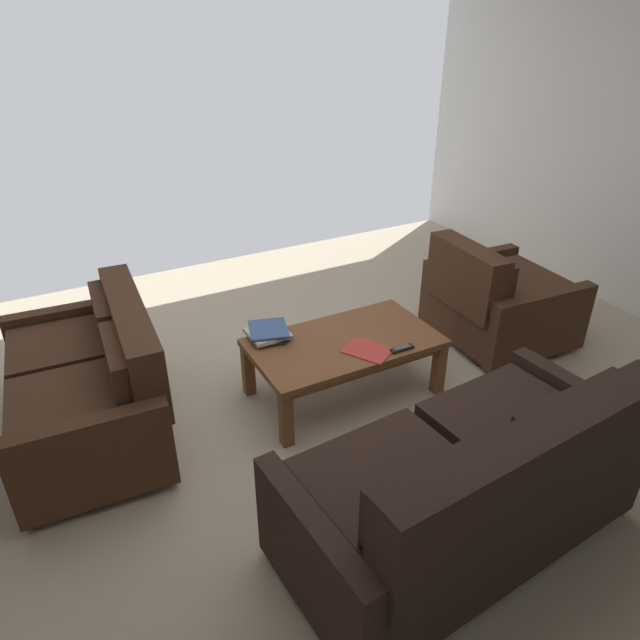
{
  "coord_description": "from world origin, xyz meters",
  "views": [
    {
      "loc": [
        1.44,
        2.51,
        2.29
      ],
      "look_at": [
        0.21,
        0.22,
        0.86
      ],
      "focal_mm": 31.91,
      "sensor_mm": 36.0,
      "label": 1
    }
  ],
  "objects_px": {
    "book_stack": "(268,332)",
    "tv_remote": "(402,349)",
    "loveseat_near": "(92,383)",
    "coffee_table": "(344,348)",
    "armchair_side": "(496,300)",
    "sofa_main": "(472,486)",
    "loose_magazine": "(367,350)"
  },
  "relations": [
    {
      "from": "book_stack",
      "to": "armchair_side",
      "type": "bearing_deg",
      "value": 173.44
    },
    {
      "from": "loveseat_near",
      "to": "tv_remote",
      "type": "relative_size",
      "value": 8.98
    },
    {
      "from": "loose_magazine",
      "to": "armchair_side",
      "type": "bearing_deg",
      "value": 160.35
    },
    {
      "from": "book_stack",
      "to": "loose_magazine",
      "type": "xyz_separation_m",
      "value": [
        -0.48,
        0.45,
        -0.03
      ]
    },
    {
      "from": "sofa_main",
      "to": "loose_magazine",
      "type": "relative_size",
      "value": 6.24
    },
    {
      "from": "loveseat_near",
      "to": "armchair_side",
      "type": "distance_m",
      "value": 2.9
    },
    {
      "from": "tv_remote",
      "to": "sofa_main",
      "type": "bearing_deg",
      "value": 70.66
    },
    {
      "from": "loose_magazine",
      "to": "tv_remote",
      "type": "bearing_deg",
      "value": 123.38
    },
    {
      "from": "loveseat_near",
      "to": "armchair_side",
      "type": "xyz_separation_m",
      "value": [
        -2.88,
        0.3,
        -0.01
      ]
    },
    {
      "from": "sofa_main",
      "to": "coffee_table",
      "type": "height_order",
      "value": "sofa_main"
    },
    {
      "from": "coffee_table",
      "to": "loose_magazine",
      "type": "relative_size",
      "value": 4.27
    },
    {
      "from": "tv_remote",
      "to": "armchair_side",
      "type": "bearing_deg",
      "value": -163.09
    },
    {
      "from": "loveseat_near",
      "to": "loose_magazine",
      "type": "relative_size",
      "value": 5.08
    },
    {
      "from": "armchair_side",
      "to": "tv_remote",
      "type": "height_order",
      "value": "armchair_side"
    },
    {
      "from": "sofa_main",
      "to": "tv_remote",
      "type": "relative_size",
      "value": 11.03
    },
    {
      "from": "loveseat_near",
      "to": "coffee_table",
      "type": "height_order",
      "value": "loveseat_near"
    },
    {
      "from": "armchair_side",
      "to": "tv_remote",
      "type": "distance_m",
      "value": 1.17
    },
    {
      "from": "sofa_main",
      "to": "coffee_table",
      "type": "bearing_deg",
      "value": -95.07
    },
    {
      "from": "coffee_table",
      "to": "loose_magazine",
      "type": "xyz_separation_m",
      "value": [
        -0.06,
        0.18,
        0.06
      ]
    },
    {
      "from": "book_stack",
      "to": "tv_remote",
      "type": "height_order",
      "value": "book_stack"
    },
    {
      "from": "loveseat_near",
      "to": "book_stack",
      "type": "bearing_deg",
      "value": 175.16
    },
    {
      "from": "sofa_main",
      "to": "book_stack",
      "type": "bearing_deg",
      "value": -79.68
    },
    {
      "from": "coffee_table",
      "to": "armchair_side",
      "type": "bearing_deg",
      "value": -177.33
    },
    {
      "from": "sofa_main",
      "to": "loveseat_near",
      "type": "relative_size",
      "value": 1.23
    },
    {
      "from": "book_stack",
      "to": "tv_remote",
      "type": "relative_size",
      "value": 1.99
    },
    {
      "from": "sofa_main",
      "to": "tv_remote",
      "type": "height_order",
      "value": "sofa_main"
    },
    {
      "from": "coffee_table",
      "to": "tv_remote",
      "type": "xyz_separation_m",
      "value": [
        -0.26,
        0.28,
        0.07
      ]
    },
    {
      "from": "loveseat_near",
      "to": "loose_magazine",
      "type": "bearing_deg",
      "value": 160.98
    },
    {
      "from": "loveseat_near",
      "to": "tv_remote",
      "type": "xyz_separation_m",
      "value": [
        -1.76,
        0.64,
        0.07
      ]
    },
    {
      "from": "loveseat_near",
      "to": "loose_magazine",
      "type": "distance_m",
      "value": 1.66
    },
    {
      "from": "book_stack",
      "to": "tv_remote",
      "type": "bearing_deg",
      "value": 140.92
    },
    {
      "from": "loveseat_near",
      "to": "book_stack",
      "type": "height_order",
      "value": "loveseat_near"
    }
  ]
}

